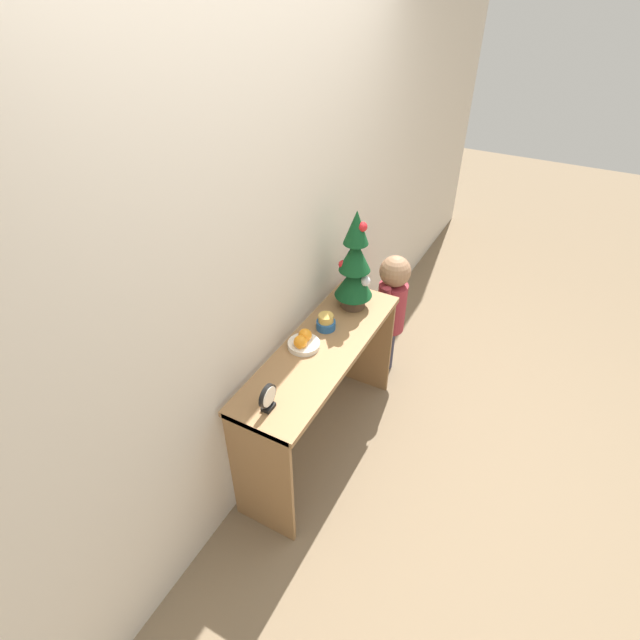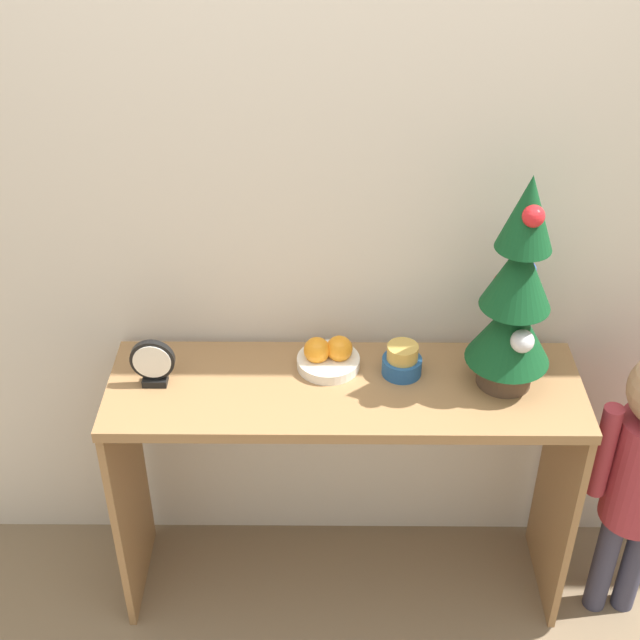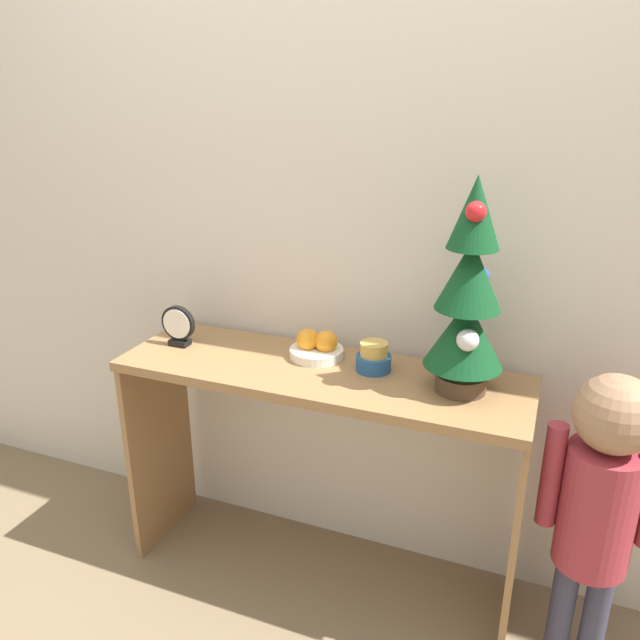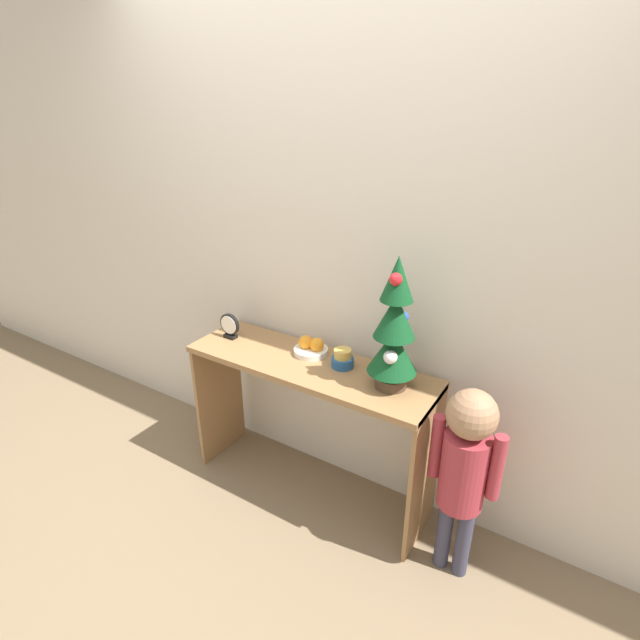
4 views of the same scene
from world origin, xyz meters
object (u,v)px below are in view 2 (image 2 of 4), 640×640
object	(u,v)px
fruit_bowl	(328,356)
singing_bowl	(402,361)
desk_clock	(153,363)
mini_tree	(516,294)

from	to	relation	value
fruit_bowl	singing_bowl	world-z (taller)	same
desk_clock	singing_bowl	bearing A→B (deg)	4.44
mini_tree	desk_clock	size ratio (longest dim) A/B	4.37
singing_bowl	fruit_bowl	bearing A→B (deg)	171.40
fruit_bowl	desk_clock	bearing A→B (deg)	-170.01
mini_tree	fruit_bowl	world-z (taller)	mini_tree
fruit_bowl	singing_bowl	xyz separation A→B (m)	(0.19, -0.03, 0.01)
fruit_bowl	singing_bowl	bearing A→B (deg)	-8.60
fruit_bowl	singing_bowl	distance (m)	0.20
mini_tree	desk_clock	world-z (taller)	mini_tree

